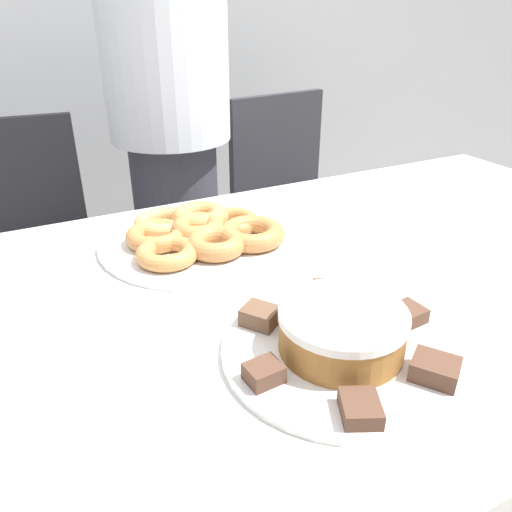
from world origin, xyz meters
name	(u,v)px	position (x,y,z in m)	size (l,w,h in m)	color
table	(259,330)	(0.00, 0.00, 0.68)	(1.93, 0.91, 0.76)	silver
person_standing	(170,119)	(0.12, 0.81, 0.89)	(0.35, 0.35, 1.69)	#383842
office_chair_left	(30,287)	(-0.35, 0.82, 0.43)	(0.48, 0.48, 0.90)	black
office_chair_right	(298,230)	(0.58, 0.82, 0.43)	(0.49, 0.49, 0.90)	black
plate_cake	(340,351)	(0.03, -0.20, 0.77)	(0.33, 0.33, 0.01)	white
plate_donuts	(199,240)	(-0.02, 0.23, 0.77)	(0.40, 0.40, 0.01)	white
frosted_cake	(342,330)	(0.03, -0.20, 0.80)	(0.17, 0.17, 0.06)	#9E662D
lamington_0	(264,373)	(-0.10, -0.21, 0.78)	(0.05, 0.04, 0.02)	brown
lamington_1	(360,408)	(-0.03, -0.31, 0.78)	(0.06, 0.07, 0.02)	brown
lamington_2	(435,369)	(0.10, -0.30, 0.79)	(0.07, 0.07, 0.03)	brown
lamington_3	(406,315)	(0.15, -0.19, 0.78)	(0.06, 0.05, 0.02)	brown
lamington_4	(327,292)	(0.08, -0.08, 0.79)	(0.06, 0.06, 0.03)	brown
lamington_5	(260,316)	(-0.05, -0.09, 0.79)	(0.06, 0.07, 0.03)	brown
donut_0	(198,228)	(-0.02, 0.23, 0.79)	(0.11, 0.11, 0.04)	#C68447
donut_1	(157,236)	(-0.10, 0.24, 0.79)	(0.12, 0.12, 0.03)	#C68447
donut_2	(167,253)	(-0.11, 0.16, 0.79)	(0.11, 0.11, 0.03)	#D18E4C
donut_3	(216,244)	(-0.01, 0.15, 0.79)	(0.11, 0.11, 0.04)	#C68447
donut_4	(252,234)	(0.07, 0.16, 0.79)	(0.13, 0.13, 0.04)	#C68447
donut_5	(230,222)	(0.06, 0.24, 0.79)	(0.12, 0.12, 0.03)	#C68447
donut_6	(200,217)	(0.01, 0.28, 0.79)	(0.12, 0.12, 0.04)	tan
donut_7	(165,222)	(-0.07, 0.30, 0.79)	(0.13, 0.13, 0.03)	#E5AD66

